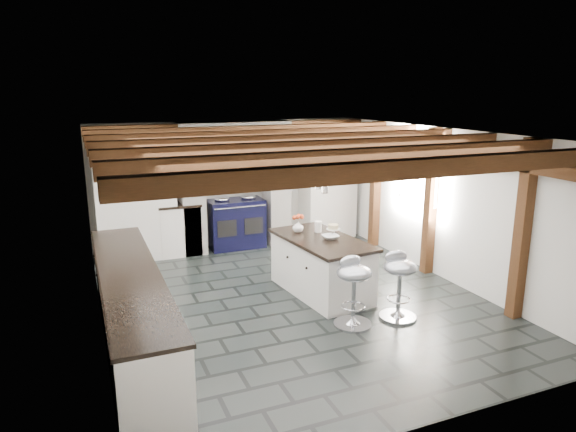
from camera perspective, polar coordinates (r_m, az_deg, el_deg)
name	(u,v)px	position (r m, az deg, el deg)	size (l,w,h in m)	color
ground	(292,299)	(7.26, 0.49, -9.24)	(6.00, 6.00, 0.00)	black
room_shell	(221,208)	(8.02, -7.48, 0.91)	(6.00, 6.03, 6.00)	silver
range_cooker	(236,222)	(9.51, -5.83, -0.71)	(1.00, 0.63, 0.99)	black
kitchen_island	(321,265)	(7.35, 3.71, -5.46)	(1.04, 1.74, 1.09)	white
bar_stool_near	(399,278)	(6.66, 12.27, -6.70)	(0.50, 0.50, 0.88)	silver
bar_stool_far	(353,284)	(6.36, 7.28, -7.47)	(0.48, 0.48, 0.88)	silver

